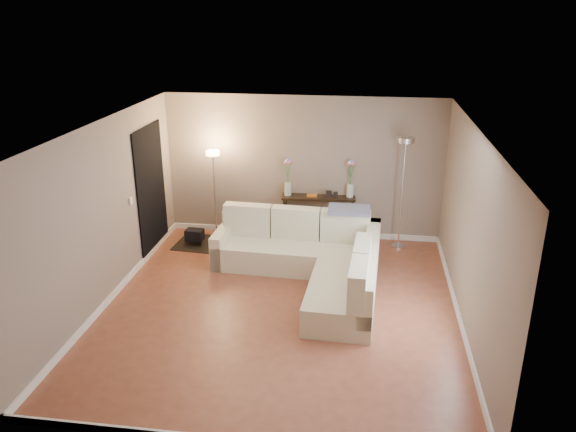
# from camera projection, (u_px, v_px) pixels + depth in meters

# --- Properties ---
(floor) EXTENTS (5.00, 5.50, 0.01)m
(floor) POSITION_uv_depth(u_px,v_px,m) (280.00, 307.00, 8.04)
(floor) COLOR brown
(floor) RESTS_ON ground
(ceiling) EXTENTS (5.00, 5.50, 0.01)m
(ceiling) POSITION_uv_depth(u_px,v_px,m) (279.00, 127.00, 7.12)
(ceiling) COLOR white
(ceiling) RESTS_ON ground
(wall_back) EXTENTS (5.00, 0.02, 2.60)m
(wall_back) POSITION_uv_depth(u_px,v_px,m) (303.00, 168.00, 10.14)
(wall_back) COLOR gray
(wall_back) RESTS_ON ground
(wall_front) EXTENTS (5.00, 0.02, 2.60)m
(wall_front) POSITION_uv_depth(u_px,v_px,m) (233.00, 334.00, 5.02)
(wall_front) COLOR gray
(wall_front) RESTS_ON ground
(wall_left) EXTENTS (0.02, 5.50, 2.60)m
(wall_left) POSITION_uv_depth(u_px,v_px,m) (104.00, 214.00, 7.91)
(wall_left) COLOR gray
(wall_left) RESTS_ON ground
(wall_right) EXTENTS (0.02, 5.50, 2.60)m
(wall_right) POSITION_uv_depth(u_px,v_px,m) (471.00, 233.00, 7.25)
(wall_right) COLOR gray
(wall_right) RESTS_ON ground
(baseboard_back) EXTENTS (5.00, 0.03, 0.10)m
(baseboard_back) POSITION_uv_depth(u_px,v_px,m) (302.00, 232.00, 10.55)
(baseboard_back) COLOR white
(baseboard_back) RESTS_ON ground
(baseboard_left) EXTENTS (0.03, 5.50, 0.10)m
(baseboard_left) POSITION_uv_depth(u_px,v_px,m) (115.00, 292.00, 8.35)
(baseboard_left) COLOR white
(baseboard_left) RESTS_ON ground
(baseboard_right) EXTENTS (0.03, 5.50, 0.10)m
(baseboard_right) POSITION_uv_depth(u_px,v_px,m) (459.00, 317.00, 7.70)
(baseboard_right) COLOR white
(baseboard_right) RESTS_ON ground
(doorway) EXTENTS (0.02, 1.20, 2.20)m
(doorway) POSITION_uv_depth(u_px,v_px,m) (151.00, 190.00, 9.55)
(doorway) COLOR black
(doorway) RESTS_ON ground
(switch_plate) EXTENTS (0.02, 0.08, 0.12)m
(switch_plate) POSITION_uv_depth(u_px,v_px,m) (131.00, 201.00, 8.73)
(switch_plate) COLOR white
(switch_plate) RESTS_ON ground
(sectional_sofa) EXTENTS (2.72, 2.69, 0.94)m
(sectional_sofa) POSITION_uv_depth(u_px,v_px,m) (314.00, 259.00, 8.75)
(sectional_sofa) COLOR beige
(sectional_sofa) RESTS_ON floor
(throw_blanket) EXTENTS (0.68, 0.39, 0.09)m
(throw_blanket) POSITION_uv_depth(u_px,v_px,m) (349.00, 210.00, 9.05)
(throw_blanket) COLOR slate
(throw_blanket) RESTS_ON sectional_sofa
(console_table) EXTENTS (1.34, 0.43, 0.82)m
(console_table) POSITION_uv_depth(u_px,v_px,m) (314.00, 214.00, 10.29)
(console_table) COLOR black
(console_table) RESTS_ON floor
(leaning_mirror) EXTENTS (0.94, 0.10, 0.73)m
(leaning_mirror) POSITION_uv_depth(u_px,v_px,m) (319.00, 174.00, 10.18)
(leaning_mirror) COLOR black
(leaning_mirror) RESTS_ON console_table
(table_decor) EXTENTS (0.56, 0.13, 0.13)m
(table_decor) POSITION_uv_depth(u_px,v_px,m) (318.00, 195.00, 10.11)
(table_decor) COLOR orange
(table_decor) RESTS_ON console_table
(flower_vase_left) EXTENTS (0.15, 0.13, 0.70)m
(flower_vase_left) POSITION_uv_depth(u_px,v_px,m) (288.00, 180.00, 10.10)
(flower_vase_left) COLOR silver
(flower_vase_left) RESTS_ON console_table
(flower_vase_right) EXTENTS (0.15, 0.13, 0.70)m
(flower_vase_right) POSITION_uv_depth(u_px,v_px,m) (350.00, 181.00, 10.01)
(flower_vase_right) COLOR silver
(flower_vase_right) RESTS_ON console_table
(floor_lamp_lit) EXTENTS (0.25, 0.25, 1.65)m
(floor_lamp_lit) POSITION_uv_depth(u_px,v_px,m) (214.00, 178.00, 10.02)
(floor_lamp_lit) COLOR silver
(floor_lamp_lit) RESTS_ON floor
(floor_lamp_unlit) EXTENTS (0.36, 0.36, 1.99)m
(floor_lamp_unlit) POSITION_uv_depth(u_px,v_px,m) (404.00, 171.00, 9.54)
(floor_lamp_unlit) COLOR silver
(floor_lamp_unlit) RESTS_ON floor
(charcoal_rug) EXTENTS (1.13, 0.88, 0.01)m
(charcoal_rug) POSITION_uv_depth(u_px,v_px,m) (206.00, 244.00, 10.16)
(charcoal_rug) COLOR black
(charcoal_rug) RESTS_ON floor
(black_bag) EXTENTS (0.32, 0.24, 0.20)m
(black_bag) POSITION_uv_depth(u_px,v_px,m) (195.00, 235.00, 10.04)
(black_bag) COLOR black
(black_bag) RESTS_ON charcoal_rug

